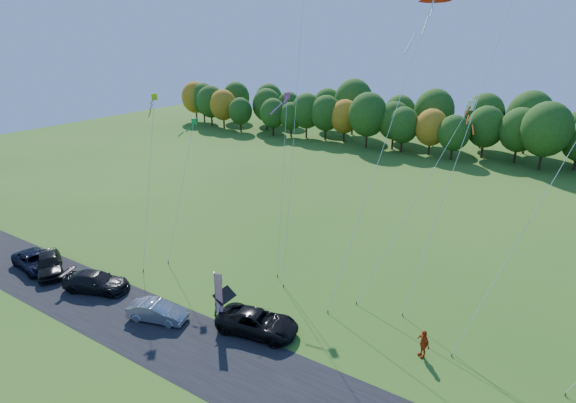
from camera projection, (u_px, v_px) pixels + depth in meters
The scene contains 20 objects.
ground at pixel (242, 320), 31.50m from camera, with size 160.00×160.00×0.00m, color #315E18.
asphalt_strip at pixel (204, 352), 28.33m from camera, with size 90.00×6.00×0.01m, color black.
tree_line at pixel (444, 155), 75.10m from camera, with size 116.00×12.00×10.00m, color #1E4711, non-canonical shape.
black_suv at pixel (258, 322), 29.97m from camera, with size 2.56×5.54×1.54m, color black.
silver_sedan at pixel (157, 311), 31.29m from camera, with size 1.47×4.21×1.39m, color #A0A1A4.
dark_truck_a at pixel (96, 282), 34.93m from camera, with size 2.11×5.19×1.51m, color black.
dark_truck_b at pixel (49, 264), 37.54m from camera, with size 1.97×4.90×1.67m, color black.
dark_suv_west at pixel (35, 261), 38.22m from camera, with size 2.34×5.07×1.41m, color black.
person_tailgate_a at pixel (220, 311), 30.87m from camera, with size 0.71×0.46×1.94m, color white.
person_tailgate_b at pixel (219, 303), 31.82m from camera, with size 0.88×0.69×1.81m, color gray.
person_east at pixel (423, 343), 27.64m from camera, with size 1.10×0.46×1.88m, color #C43D12.
feather_flag at pixel (218, 293), 30.20m from camera, with size 0.52×0.23×4.06m.
kite_delta_blue at pixel (296, 98), 35.53m from camera, with size 5.46×10.88×29.11m.
kite_parafoil_orange at pixel (489, 69), 29.55m from camera, with size 6.78×12.23×33.84m.
kite_delta_red at pixel (382, 150), 32.11m from camera, with size 3.58×11.39×22.61m.
kite_parafoil_rainbow at pixel (546, 194), 26.19m from camera, with size 7.63×8.89×20.42m.
kite_diamond_yellow at pixel (149, 182), 38.17m from camera, with size 2.89×5.71×14.45m.
kite_diamond_green at pixel (182, 188), 39.21m from camera, with size 0.98×5.30×12.30m.
kite_diamond_white at pixel (412, 206), 32.30m from camera, with size 5.57×7.34×14.98m.
kite_diamond_pink at pixel (282, 183), 37.87m from camera, with size 3.50×6.72×14.51m.
Camera 1 is at (16.94, -20.81, 18.75)m, focal length 28.00 mm.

